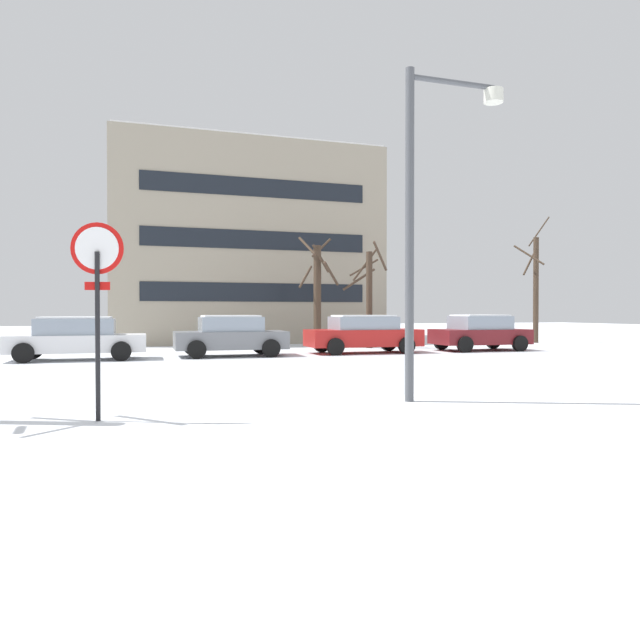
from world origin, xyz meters
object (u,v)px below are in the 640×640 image
stop_sign (97,282)px  parked_car_gray (231,335)px  parked_car_maroon (480,332)px  parked_car_white (76,338)px  street_lamp (427,199)px  parked_car_red (363,334)px

stop_sign → parked_car_gray: 12.79m
parked_car_maroon → parked_car_white: bearing=-180.0°
parked_car_white → parked_car_gray: bearing=0.9°
street_lamp → parked_car_gray: 12.19m
street_lamp → parked_car_red: size_ratio=1.35×
parked_car_gray → parked_car_maroon: parked_car_maroon is taller
stop_sign → parked_car_white: bearing=95.5°
parked_car_gray → parked_car_maroon: 10.32m
parked_car_maroon → parked_car_red: bearing=179.2°
street_lamp → parked_car_white: street_lamp is taller
street_lamp → parked_car_white: bearing=120.1°
stop_sign → parked_car_maroon: bearing=40.0°
parked_car_red → stop_sign: bearing=-127.2°
street_lamp → parked_car_gray: size_ratio=1.49×
stop_sign → parked_car_gray: bearing=71.7°
parked_car_gray → stop_sign: bearing=-108.3°
parked_car_red → parked_car_gray: bearing=-180.0°
street_lamp → parked_car_gray: (-1.58, 11.73, -2.90)m
parked_car_red → parked_car_white: bearing=-179.5°
stop_sign → parked_car_maroon: stop_sign is taller
street_lamp → parked_car_red: bearing=73.1°
street_lamp → parked_car_white: 13.77m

